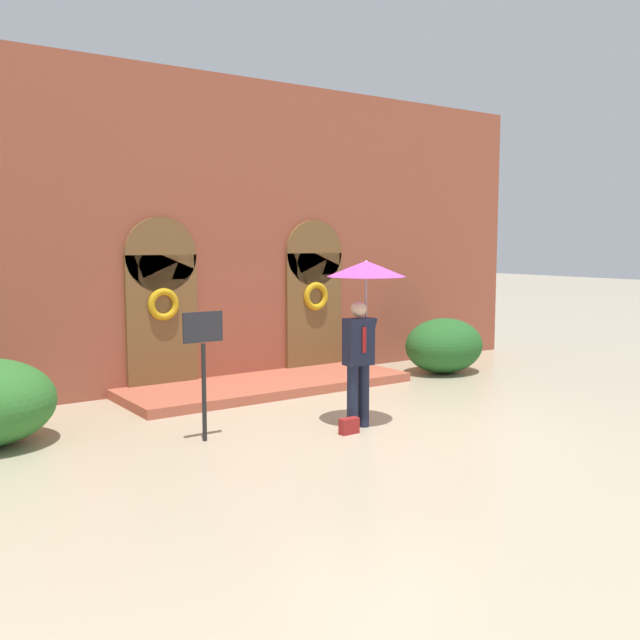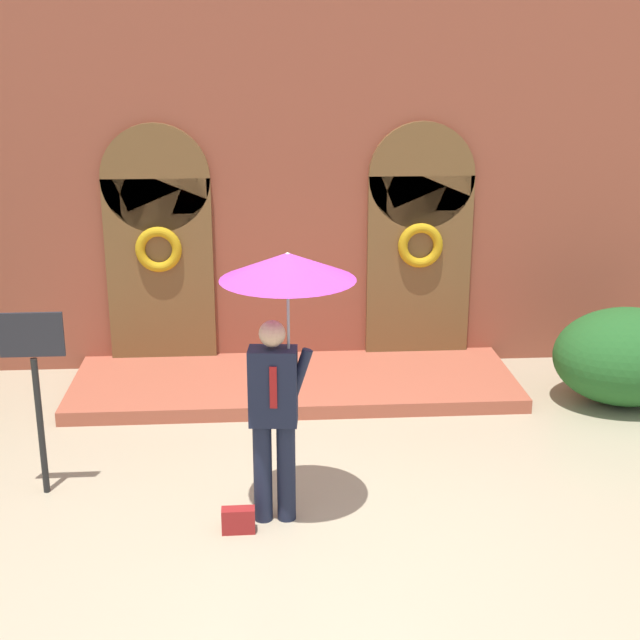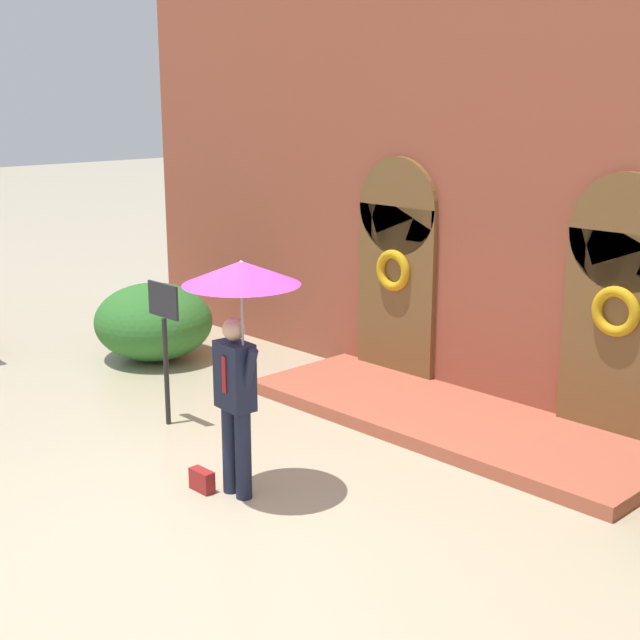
# 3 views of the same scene
# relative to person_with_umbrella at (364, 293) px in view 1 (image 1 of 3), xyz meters

# --- Properties ---
(ground_plane) EXTENTS (80.00, 80.00, 0.00)m
(ground_plane) POSITION_rel_person_with_umbrella_xyz_m (0.19, -0.08, -1.91)
(ground_plane) COLOR tan
(building_facade) EXTENTS (14.00, 2.30, 5.60)m
(building_facade) POSITION_rel_person_with_umbrella_xyz_m (0.19, 4.08, 0.77)
(building_facade) COLOR brown
(building_facade) RESTS_ON ground
(person_with_umbrella) EXTENTS (1.10, 1.10, 2.36)m
(person_with_umbrella) POSITION_rel_person_with_umbrella_xyz_m (0.00, 0.00, 0.00)
(person_with_umbrella) COLOR #191E33
(person_with_umbrella) RESTS_ON ground
(handbag) EXTENTS (0.28, 0.12, 0.22)m
(handbag) POSITION_rel_person_with_umbrella_xyz_m (-0.41, -0.20, -1.80)
(handbag) COLOR maroon
(handbag) RESTS_ON ground
(sign_post) EXTENTS (0.56, 0.06, 1.72)m
(sign_post) POSITION_rel_person_with_umbrella_xyz_m (-2.18, 0.63, -0.75)
(sign_post) COLOR black
(sign_post) RESTS_ON ground
(shrub_right) EXTENTS (1.68, 1.37, 1.10)m
(shrub_right) POSITION_rel_person_with_umbrella_xyz_m (3.94, 2.36, -1.36)
(shrub_right) COLOR #235B23
(shrub_right) RESTS_ON ground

